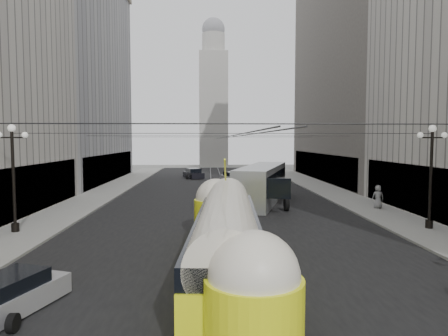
{
  "coord_description": "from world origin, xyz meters",
  "views": [
    {
      "loc": [
        -1.06,
        -5.91,
        5.59
      ],
      "look_at": [
        -0.29,
        14.18,
        4.19
      ],
      "focal_mm": 32.0,
      "sensor_mm": 36.0,
      "label": 1
    }
  ],
  "objects": [
    {
      "name": "road",
      "position": [
        0.0,
        32.5,
        0.0
      ],
      "size": [
        20.0,
        85.0,
        0.02
      ],
      "primitive_type": "cube",
      "color": "black",
      "rests_on": "ground"
    },
    {
      "name": "sidewalk_left",
      "position": [
        -12.0,
        36.0,
        0.07
      ],
      "size": [
        4.0,
        72.0,
        0.15
      ],
      "primitive_type": "cube",
      "color": "gray",
      "rests_on": "ground"
    },
    {
      "name": "sidewalk_right",
      "position": [
        12.0,
        36.0,
        0.07
      ],
      "size": [
        4.0,
        72.0,
        0.15
      ],
      "primitive_type": "cube",
      "color": "gray",
      "rests_on": "ground"
    },
    {
      "name": "rail_left",
      "position": [
        -0.75,
        32.5,
        0.0
      ],
      "size": [
        0.12,
        85.0,
        0.04
      ],
      "primitive_type": "cube",
      "color": "gray",
      "rests_on": "ground"
    },
    {
      "name": "rail_right",
      "position": [
        0.75,
        32.5,
        0.0
      ],
      "size": [
        0.12,
        85.0,
        0.04
      ],
      "primitive_type": "cube",
      "color": "gray",
      "rests_on": "ground"
    },
    {
      "name": "building_left_far",
      "position": [
        -19.99,
        48.0,
        14.31
      ],
      "size": [
        12.6,
        28.6,
        28.6
      ],
      "color": "#999999",
      "rests_on": "ground"
    },
    {
      "name": "building_right_far",
      "position": [
        20.0,
        48.0,
        16.31
      ],
      "size": [
        12.6,
        32.6,
        32.6
      ],
      "color": "#514C47",
      "rests_on": "ground"
    },
    {
      "name": "distant_tower",
      "position": [
        0.0,
        80.0,
        14.97
      ],
      "size": [
        6.0,
        6.0,
        31.36
      ],
      "color": "#B2AFA8",
      "rests_on": "ground"
    },
    {
      "name": "lamppost_left_mid",
      "position": [
        -12.6,
        18.0,
        3.74
      ],
      "size": [
        1.86,
        0.44,
        6.37
      ],
      "color": "black",
      "rests_on": "sidewalk_left"
    },
    {
      "name": "lamppost_right_mid",
      "position": [
        12.6,
        18.0,
        3.74
      ],
      "size": [
        1.86,
        0.44,
        6.37
      ],
      "color": "black",
      "rests_on": "sidewalk_right"
    },
    {
      "name": "catenary",
      "position": [
        0.12,
        31.49,
        5.88
      ],
      "size": [
        25.0,
        72.0,
        0.23
      ],
      "color": "black",
      "rests_on": "ground"
    },
    {
      "name": "streetcar",
      "position": [
        -0.31,
        10.22,
        1.68
      ],
      "size": [
        3.22,
        15.74,
        3.44
      ],
      "color": "#F5FF16",
      "rests_on": "ground"
    },
    {
      "name": "city_bus",
      "position": [
        3.71,
        29.43,
        1.82
      ],
      "size": [
        6.4,
        13.52,
        3.31
      ],
      "color": "#A4A7A9",
      "rests_on": "ground"
    },
    {
      "name": "sedan_silver",
      "position": [
        -7.5,
        6.91,
        0.57
      ],
      "size": [
        2.82,
        4.31,
        1.26
      ],
      "color": "#ABABB0",
      "rests_on": "ground"
    },
    {
      "name": "sedan_white_far",
      "position": [
        1.96,
        47.53,
        0.61
      ],
      "size": [
        2.95,
        4.58,
        1.34
      ],
      "color": "white",
      "rests_on": "ground"
    },
    {
      "name": "sedan_dark_far",
      "position": [
        -3.33,
        52.77,
        0.66
      ],
      "size": [
        3.36,
        5.0,
        1.46
      ],
      "color": "black",
      "rests_on": "ground"
    },
    {
      "name": "pedestrian_sidewalk_right",
      "position": [
        12.49,
        25.27,
        1.07
      ],
      "size": [
        0.96,
        0.66,
        1.84
      ],
      "primitive_type": "imported",
      "rotation": [
        0.0,
        0.0,
        3.02
      ],
      "color": "gray",
      "rests_on": "sidewalk_right"
    }
  ]
}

